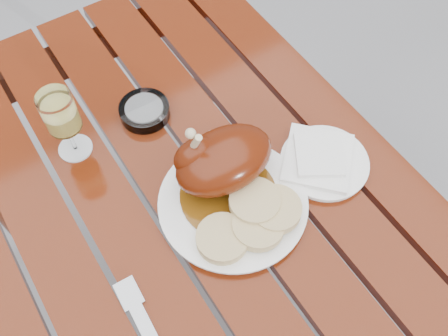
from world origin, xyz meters
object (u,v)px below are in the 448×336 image
(table, at_px, (200,283))
(ashtray, at_px, (145,111))
(dinner_plate, at_px, (233,204))
(side_plate, at_px, (324,163))
(wine_glass, at_px, (65,125))

(table, relative_size, ashtray, 11.98)
(dinner_plate, height_order, side_plate, dinner_plate)
(table, bearing_deg, ashtray, 81.35)
(side_plate, relative_size, ashtray, 1.66)
(dinner_plate, distance_m, wine_glass, 0.33)
(ashtray, bearing_deg, side_plate, -52.03)
(wine_glass, height_order, side_plate, wine_glass)
(side_plate, bearing_deg, table, 169.16)
(table, bearing_deg, side_plate, -10.84)
(side_plate, height_order, ashtray, ashtray)
(table, distance_m, side_plate, 0.47)
(table, relative_size, dinner_plate, 4.51)
(dinner_plate, bearing_deg, wine_glass, 124.66)
(wine_glass, height_order, ashtray, wine_glass)
(dinner_plate, distance_m, ashtray, 0.27)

